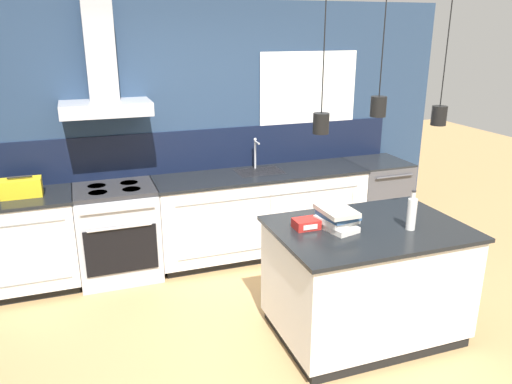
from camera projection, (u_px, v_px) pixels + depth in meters
name	position (u px, v px, depth m)	size (l,w,h in m)	color
ground_plane	(265.00, 355.00, 3.73)	(16.00, 16.00, 0.00)	tan
wall_back	(192.00, 129.00, 5.08)	(5.60, 2.12, 2.60)	navy
counter_run_left	(13.00, 245.00, 4.52)	(1.12, 0.64, 0.91)	black
counter_run_sink	(261.00, 213.00, 5.29)	(2.21, 0.64, 1.24)	black
oven_range	(118.00, 232.00, 4.81)	(0.75, 0.66, 0.91)	#B5B5BA
dishwasher	(375.00, 199.00, 5.74)	(0.61, 0.65, 0.91)	#4C4C51
kitchen_island	(365.00, 280.00, 3.89)	(1.44, 1.00, 0.91)	black
bottle_on_island	(412.00, 213.00, 3.66)	(0.07, 0.07, 0.30)	silver
book_stack	(337.00, 218.00, 3.70)	(0.30, 0.36, 0.16)	silver
red_supply_box	(306.00, 224.00, 3.71)	(0.19, 0.14, 0.07)	red
yellow_toolbox	(21.00, 188.00, 4.40)	(0.34, 0.18, 0.19)	gold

